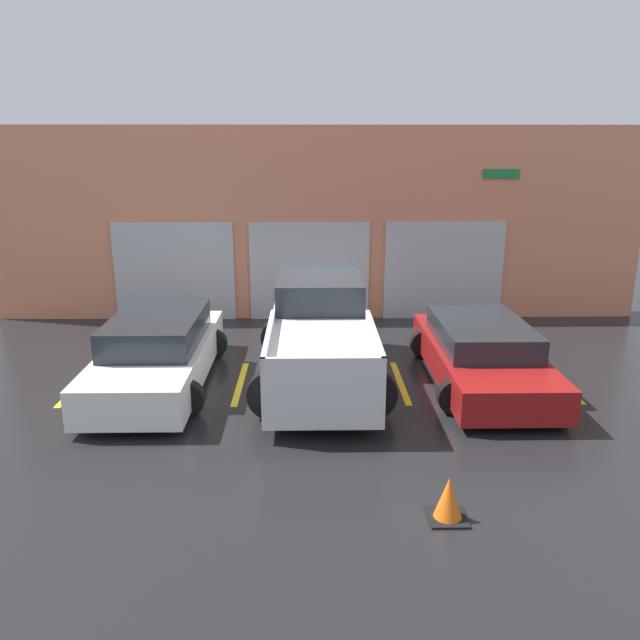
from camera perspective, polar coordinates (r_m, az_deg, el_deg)
name	(u,v)px	position (r m, az deg, el deg)	size (l,w,h in m)	color
ground_plane	(319,356)	(13.37, -0.08, -3.28)	(28.00, 28.00, 0.00)	black
shophouse_building	(317,225)	(16.04, -0.29, 8.64)	(16.46, 0.68, 4.81)	#D17A5B
pickup_truck	(320,336)	(11.85, 0.02, -1.48)	(2.47, 5.02, 1.79)	silver
sedan_white	(158,352)	(12.06, -14.60, -2.88)	(2.20, 4.71, 1.32)	white
sedan_side	(481,354)	(12.17, 14.54, -3.01)	(2.23, 4.59, 1.17)	maroon
parking_stripe_far_left	(79,384)	(12.67, -21.17, -5.49)	(0.12, 2.20, 0.01)	gold
parking_stripe_left	(240,383)	(11.97, -7.30, -5.74)	(0.12, 2.20, 0.01)	gold
parking_stripe_centre	(400,382)	(12.02, 7.35, -5.65)	(0.12, 2.20, 0.01)	gold
parking_stripe_right	(559,381)	(12.81, 21.00, -5.24)	(0.12, 2.20, 0.01)	gold
traffic_cone	(448,500)	(7.96, 11.66, -15.81)	(0.47, 0.47, 0.55)	black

